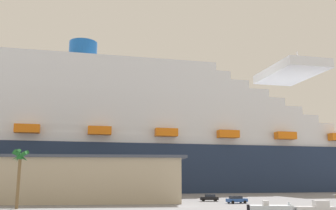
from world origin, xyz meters
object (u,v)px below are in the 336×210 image
object	(u,v)px
palm_tree	(20,162)
parked_car_blue_suv	(236,200)
parked_car_black_coupe	(209,198)
pickup_truck	(316,208)
cruise_ship	(147,140)
small_boat_on_trailer	(275,209)

from	to	relation	value
palm_tree	parked_car_blue_suv	bearing A→B (deg)	9.89
palm_tree	parked_car_black_coupe	xyz separation A→B (m)	(40.40, 16.23, -7.61)
pickup_truck	palm_tree	world-z (taller)	palm_tree
cruise_ship	pickup_truck	size ratio (longest dim) A/B	41.12
palm_tree	parked_car_black_coupe	size ratio (longest dim) A/B	2.34
parked_car_black_coupe	parked_car_blue_suv	distance (m)	9.33
pickup_truck	palm_tree	size ratio (longest dim) A/B	0.55
small_boat_on_trailer	parked_car_black_coupe	size ratio (longest dim) A/B	1.84
pickup_truck	parked_car_black_coupe	xyz separation A→B (m)	(-6.56, 36.20, -0.21)
parked_car_blue_suv	small_boat_on_trailer	bearing A→B (deg)	-96.85
cruise_ship	palm_tree	xyz separation A→B (m)	(-31.33, -75.43, -11.67)
parked_car_black_coupe	parked_car_blue_suv	world-z (taller)	same
palm_tree	small_boat_on_trailer	bearing A→B (deg)	-24.52
palm_tree	pickup_truck	bearing A→B (deg)	-23.04
pickup_truck	small_boat_on_trailer	size ratio (longest dim) A/B	0.70
small_boat_on_trailer	parked_car_blue_suv	xyz separation A→B (m)	(3.17, 26.42, -0.13)
small_boat_on_trailer	parked_car_blue_suv	distance (m)	26.61
cruise_ship	palm_tree	distance (m)	82.51
small_boat_on_trailer	parked_car_blue_suv	size ratio (longest dim) A/B	1.78
palm_tree	parked_car_blue_suv	distance (m)	45.51
small_boat_on_trailer	palm_tree	distance (m)	45.71
pickup_truck	parked_car_blue_suv	bearing A→B (deg)	95.72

